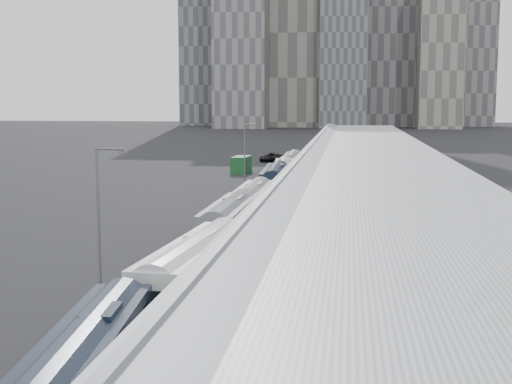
% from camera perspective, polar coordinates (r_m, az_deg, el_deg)
% --- Properties ---
extents(sidewalk, '(10.00, 170.00, 0.12)m').
position_cam_1_polar(sidewalk, '(59.97, 5.57, -3.65)').
color(sidewalk, gray).
rests_on(sidewalk, ground).
extents(lane_line, '(0.12, 160.00, 0.02)m').
position_cam_1_polar(lane_line, '(61.20, -4.32, -3.46)').
color(lane_line, gold).
rests_on(lane_line, ground).
extents(depot, '(12.45, 160.40, 7.20)m').
position_cam_1_polar(depot, '(59.42, 9.46, -0.44)').
color(depot, gray).
rests_on(depot, ground).
extents(skyline, '(145.00, 64.00, 120.00)m').
position_cam_1_polar(skyline, '(330.68, 5.17, 14.09)').
color(skyline, slate).
rests_on(skyline, ground).
extents(bus_1, '(3.70, 12.52, 3.61)m').
position_cam_1_polar(bus_1, '(27.24, -13.24, -14.14)').
color(bus_1, black).
rests_on(bus_1, ground).
extents(bus_2, '(3.85, 13.97, 4.03)m').
position_cam_1_polar(bus_2, '(39.31, -4.89, -7.00)').
color(bus_2, silver).
rests_on(bus_2, ground).
extents(bus_3, '(2.98, 13.41, 3.91)m').
position_cam_1_polar(bus_3, '(55.02, -2.06, -2.92)').
color(bus_3, slate).
rests_on(bus_3, ground).
extents(bus_4, '(2.94, 13.19, 3.85)m').
position_cam_1_polar(bus_4, '(65.17, -0.31, -1.34)').
color(bus_4, gray).
rests_on(bus_4, ground).
extents(bus_5, '(3.34, 14.04, 4.08)m').
position_cam_1_polar(bus_5, '(81.93, 1.60, 0.49)').
color(bus_5, black).
rests_on(bus_5, ground).
extents(bus_6, '(3.59, 13.07, 3.77)m').
position_cam_1_polar(bus_6, '(93.59, 2.29, 1.26)').
color(bus_6, '#BABABD').
rests_on(bus_6, ground).
extents(bus_7, '(2.93, 12.85, 3.74)m').
position_cam_1_polar(bus_7, '(107.96, 2.98, 2.04)').
color(bus_7, gray).
rests_on(bus_7, ground).
extents(tree_1, '(2.69, 2.69, 4.47)m').
position_cam_1_polar(tree_1, '(35.80, -1.41, -6.08)').
color(tree_1, black).
rests_on(tree_1, ground).
extents(tree_2, '(2.98, 2.98, 4.90)m').
position_cam_1_polar(tree_2, '(62.41, 2.31, -0.08)').
color(tree_2, black).
rests_on(tree_2, ground).
extents(tree_3, '(1.79, 1.79, 3.98)m').
position_cam_1_polar(tree_3, '(84.62, 4.07, 1.60)').
color(tree_3, black).
rests_on(tree_3, ground).
extents(street_lamp_near, '(2.04, 0.22, 8.55)m').
position_cam_1_polar(street_lamp_near, '(45.48, -12.28, -1.01)').
color(street_lamp_near, '#59595E').
rests_on(street_lamp_near, ground).
extents(street_lamp_far, '(2.04, 0.22, 8.15)m').
position_cam_1_polar(street_lamp_far, '(106.03, -0.81, 3.68)').
color(street_lamp_far, '#59595E').
rests_on(street_lamp_far, ground).
extents(shipping_container, '(2.83, 5.48, 2.67)m').
position_cam_1_polar(shipping_container, '(113.75, -1.19, 2.20)').
color(shipping_container, '#14421F').
rests_on(shipping_container, ground).
extents(suv, '(4.55, 6.53, 1.66)m').
position_cam_1_polar(suv, '(135.55, 1.19, 2.80)').
color(suv, black).
rests_on(suv, ground).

